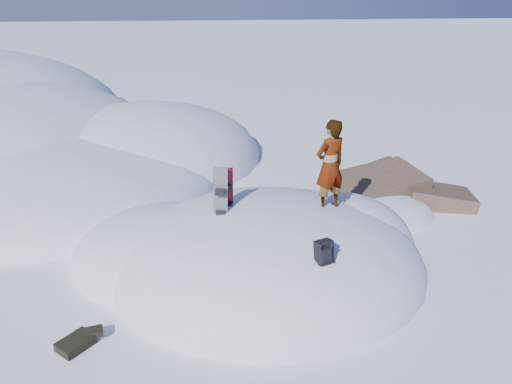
{
  "coord_description": "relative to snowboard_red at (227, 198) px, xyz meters",
  "views": [
    {
      "loc": [
        -1.02,
        -9.4,
        6.07
      ],
      "look_at": [
        -0.22,
        0.3,
        1.73
      ],
      "focal_mm": 35.0,
      "sensor_mm": 36.0,
      "label": 1
    }
  ],
  "objects": [
    {
      "name": "snow_mound",
      "position": [
        0.66,
        -0.05,
        -1.61
      ],
      "size": [
        8.0,
        6.0,
        3.0
      ],
      "color": "white",
      "rests_on": "ground"
    },
    {
      "name": "gear_pile",
      "position": [
        -2.72,
        -2.53,
        -1.5
      ],
      "size": [
        0.81,
        0.73,
        0.21
      ],
      "rotation": [
        0.0,
        0.0,
        0.86
      ],
      "color": "black",
      "rests_on": "ground"
    },
    {
      "name": "rock_outcrop",
      "position": [
        4.55,
        2.72,
        -1.59
      ],
      "size": [
        4.68,
        4.41,
        1.68
      ],
      "color": "brown",
      "rests_on": "ground"
    },
    {
      "name": "snowboard_red",
      "position": [
        0.0,
        0.0,
        0.0
      ],
      "size": [
        0.27,
        0.21,
        1.4
      ],
      "rotation": [
        0.0,
        0.0,
        0.37
      ],
      "color": "red",
      "rests_on": "snow_mound"
    },
    {
      "name": "ground",
      "position": [
        0.83,
        -0.29,
        -1.61
      ],
      "size": [
        120.0,
        120.0,
        0.0
      ],
      "primitive_type": "plane",
      "color": "white",
      "rests_on": "ground"
    },
    {
      "name": "person",
      "position": [
        2.18,
        -0.04,
        0.7
      ],
      "size": [
        0.87,
        0.76,
        2.01
      ],
      "primitive_type": "imported",
      "rotation": [
        0.0,
        0.0,
        3.61
      ],
      "color": "slate",
      "rests_on": "snow_mound"
    },
    {
      "name": "snowboard_dark",
      "position": [
        -0.15,
        -0.33,
        0.02
      ],
      "size": [
        0.35,
        0.32,
        1.61
      ],
      "rotation": [
        0.0,
        0.0,
        -0.19
      ],
      "color": "black",
      "rests_on": "snow_mound"
    },
    {
      "name": "backpack",
      "position": [
        1.7,
        -1.98,
        -0.24
      ],
      "size": [
        0.4,
        0.43,
        0.51
      ],
      "rotation": [
        0.0,
        0.0,
        0.4
      ],
      "color": "black",
      "rests_on": "snow_mound"
    }
  ]
}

